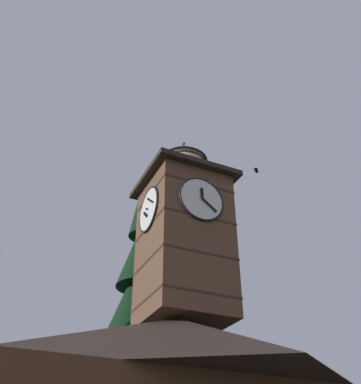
% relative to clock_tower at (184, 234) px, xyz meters
% --- Properties ---
extents(clock_tower, '(4.13, 4.13, 9.50)m').
position_rel_clock_tower_xyz_m(clock_tower, '(0.00, 0.00, 0.00)').
color(clock_tower, brown).
rests_on(clock_tower, building_main).
extents(pine_tree_behind, '(5.74, 5.74, 18.73)m').
position_rel_clock_tower_xyz_m(pine_tree_behind, '(0.00, -5.26, -4.07)').
color(pine_tree_behind, '#473323').
rests_on(pine_tree_behind, ground_plane).
extents(moon, '(1.64, 1.64, 1.64)m').
position_rel_clock_tower_xyz_m(moon, '(-16.90, -44.09, 6.44)').
color(moon, silver).
extents(flying_bird_low, '(0.47, 0.47, 0.14)m').
position_rel_clock_tower_xyz_m(flying_bird_low, '(-5.10, -0.98, 5.81)').
color(flying_bird_low, black).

